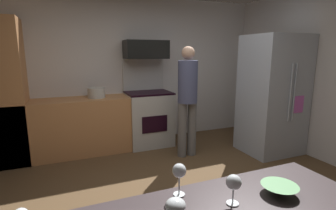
# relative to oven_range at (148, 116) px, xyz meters

# --- Properties ---
(ground_plane) EXTENTS (5.20, 4.80, 0.02)m
(ground_plane) POSITION_rel_oven_range_xyz_m (-0.27, -1.97, -0.52)
(ground_plane) COLOR brown
(wall_back) EXTENTS (5.20, 0.12, 2.60)m
(wall_back) POSITION_rel_oven_range_xyz_m (-0.27, 0.37, 0.79)
(wall_back) COLOR silver
(wall_back) RESTS_ON ground
(lower_cabinet_run) EXTENTS (2.40, 0.60, 0.90)m
(lower_cabinet_run) POSITION_rel_oven_range_xyz_m (-1.17, 0.01, -0.06)
(lower_cabinet_run) COLOR #C0814D
(lower_cabinet_run) RESTS_ON ground
(cabinet_column) EXTENTS (0.60, 0.60, 2.10)m
(cabinet_column) POSITION_rel_oven_range_xyz_m (-2.17, 0.01, 0.54)
(cabinet_column) COLOR #C0814D
(cabinet_column) RESTS_ON ground
(oven_range) EXTENTS (0.76, 0.65, 1.52)m
(oven_range) POSITION_rel_oven_range_xyz_m (0.00, 0.00, 0.00)
(oven_range) COLOR beige
(oven_range) RESTS_ON ground
(microwave) EXTENTS (0.74, 0.38, 0.31)m
(microwave) POSITION_rel_oven_range_xyz_m (0.00, 0.09, 1.16)
(microwave) COLOR black
(microwave) RESTS_ON oven_range
(refrigerator) EXTENTS (0.88, 0.77, 1.89)m
(refrigerator) POSITION_rel_oven_range_xyz_m (1.76, -1.09, 0.43)
(refrigerator) COLOR #B0BBC7
(refrigerator) RESTS_ON ground
(person_cook) EXTENTS (0.31, 0.30, 1.71)m
(person_cook) POSITION_rel_oven_range_xyz_m (0.40, -0.75, 0.45)
(person_cook) COLOR slate
(person_cook) RESTS_ON ground
(mixing_bowl_large) EXTENTS (0.19, 0.19, 0.05)m
(mixing_bowl_large) POSITION_rel_oven_range_xyz_m (-0.36, -3.33, 0.41)
(mixing_bowl_large) COLOR #589259
(mixing_bowl_large) RESTS_ON counter_island
(wine_glass_near) EXTENTS (0.08, 0.08, 0.16)m
(wine_glass_near) POSITION_rel_oven_range_xyz_m (-0.98, -3.41, 0.51)
(wine_glass_near) COLOR silver
(wine_glass_near) RESTS_ON counter_island
(wine_glass_mid) EXTENTS (0.07, 0.07, 0.17)m
(wine_glass_mid) POSITION_rel_oven_range_xyz_m (-0.85, -3.15, 0.51)
(wine_glass_mid) COLOR silver
(wine_glass_mid) RESTS_ON counter_island
(wine_glass_far) EXTENTS (0.07, 0.07, 0.15)m
(wine_glass_far) POSITION_rel_oven_range_xyz_m (-0.64, -3.32, 0.49)
(wine_glass_far) COLOR silver
(wine_glass_far) RESTS_ON counter_island
(stock_pot) EXTENTS (0.28, 0.28, 0.17)m
(stock_pot) POSITION_rel_oven_range_xyz_m (-0.88, 0.01, 0.47)
(stock_pot) COLOR beige
(stock_pot) RESTS_ON lower_cabinet_run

